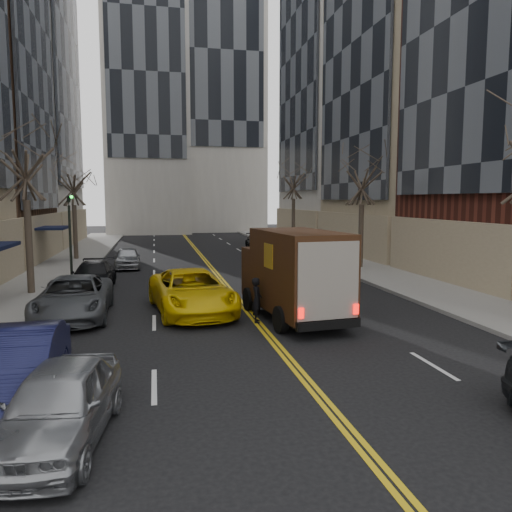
{
  "coord_description": "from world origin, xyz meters",
  "views": [
    {
      "loc": [
        -3.41,
        -3.19,
        4.23
      ],
      "look_at": [
        0.15,
        14.3,
        2.2
      ],
      "focal_mm": 35.0,
      "sensor_mm": 36.0,
      "label": 1
    }
  ],
  "objects": [
    {
      "name": "taxi",
      "position": [
        -2.1,
        15.29,
        0.8
      ],
      "size": [
        3.33,
        6.03,
        1.6
      ],
      "primitive_type": "imported",
      "rotation": [
        0.0,
        0.0,
        0.12
      ],
      "color": "#E2BB09",
      "rests_on": "ground"
    },
    {
      "name": "pedestrian",
      "position": [
        -0.01,
        13.35,
        0.78
      ],
      "size": [
        0.47,
        0.63,
        1.56
      ],
      "primitive_type": "imported",
      "rotation": [
        0.0,
        0.0,
        1.4
      ],
      "color": "black",
      "rests_on": "ground"
    },
    {
      "name": "tree_rt_far",
      "position": [
        8.8,
        40.0,
        6.74
      ],
      "size": [
        3.2,
        3.2,
        9.11
      ],
      "color": "#382D23",
      "rests_on": "sidewalk_right"
    },
    {
      "name": "parked_rt_c",
      "position": [
        5.1,
        37.88,
        0.66
      ],
      "size": [
        2.24,
        4.69,
        1.32
      ],
      "primitive_type": "imported",
      "rotation": [
        0.0,
        0.0,
        -0.09
      ],
      "color": "black",
      "rests_on": "ground"
    },
    {
      "name": "parked_rt_b",
      "position": [
        5.1,
        30.43,
        0.7
      ],
      "size": [
        2.45,
        5.07,
        1.39
      ],
      "primitive_type": "imported",
      "rotation": [
        0.0,
        0.0,
        0.03
      ],
      "color": "#A9ABB0",
      "rests_on": "ground"
    },
    {
      "name": "parked_lf_a",
      "position": [
        -5.1,
        5.63,
        0.69
      ],
      "size": [
        2.13,
        4.23,
        1.38
      ],
      "primitive_type": "imported",
      "rotation": [
        0.0,
        0.0,
        -0.13
      ],
      "color": "#96999D",
      "rests_on": "ground"
    },
    {
      "name": "sidewalk_left",
      "position": [
        -9.0,
        27.0,
        0.07
      ],
      "size": [
        4.0,
        66.0,
        0.15
      ],
      "primitive_type": "cube",
      "color": "slate",
      "rests_on": "ground"
    },
    {
      "name": "parked_lf_d",
      "position": [
        -6.3,
        21.07,
        0.65
      ],
      "size": [
        1.95,
        4.52,
        1.3
      ],
      "primitive_type": "imported",
      "rotation": [
        0.0,
        0.0,
        -0.03
      ],
      "color": "black",
      "rests_on": "ground"
    },
    {
      "name": "tree_lf_mid",
      "position": [
        -8.8,
        20.0,
        6.6
      ],
      "size": [
        3.2,
        3.2,
        8.91
      ],
      "color": "#382D23",
      "rests_on": "sidewalk_left"
    },
    {
      "name": "parked_lf_e",
      "position": [
        -5.1,
        28.35,
        0.65
      ],
      "size": [
        1.65,
        3.85,
        1.29
      ],
      "primitive_type": "imported",
      "rotation": [
        0.0,
        0.0,
        0.03
      ],
      "color": "#96999D",
      "rests_on": "ground"
    },
    {
      "name": "tree_rt_mid",
      "position": [
        8.8,
        25.0,
        6.17
      ],
      "size": [
        3.2,
        3.2,
        8.32
      ],
      "color": "#382D23",
      "rests_on": "sidewalk_right"
    },
    {
      "name": "traffic_signal",
      "position": [
        -7.39,
        22.0,
        2.82
      ],
      "size": [
        0.29,
        0.26,
        4.7
      ],
      "color": "black",
      "rests_on": "sidewalk_left"
    },
    {
      "name": "parked_lf_c",
      "position": [
        -6.3,
        15.27,
        0.74
      ],
      "size": [
        2.53,
        5.36,
        1.48
      ],
      "primitive_type": "imported",
      "rotation": [
        0.0,
        0.0,
        0.01
      ],
      "color": "#47494E",
      "rests_on": "ground"
    },
    {
      "name": "sidewalk_right",
      "position": [
        9.0,
        27.0,
        0.07
      ],
      "size": [
        4.0,
        66.0,
        0.15
      ],
      "primitive_type": "cube",
      "color": "slate",
      "rests_on": "ground"
    },
    {
      "name": "streetwall_right",
      "position": [
        16.38,
        32.2,
        15.09
      ],
      "size": [
        12.26,
        49.0,
        34.0
      ],
      "color": "#4C301E",
      "rests_on": "ground"
    },
    {
      "name": "tree_lf_far",
      "position": [
        -8.8,
        33.0,
        6.02
      ],
      "size": [
        3.2,
        3.2,
        8.12
      ],
      "color": "#382D23",
      "rests_on": "sidewalk_left"
    },
    {
      "name": "parked_lf_b",
      "position": [
        -6.3,
        7.42,
        0.79
      ],
      "size": [
        1.84,
        4.83,
        1.57
      ],
      "primitive_type": "imported",
      "rotation": [
        0.0,
        0.0,
        0.04
      ],
      "color": "black",
      "rests_on": "ground"
    },
    {
      "name": "parked_rt_a",
      "position": [
        5.1,
        21.18,
        0.79
      ],
      "size": [
        2.18,
        4.95,
        1.58
      ],
      "primitive_type": "imported",
      "rotation": [
        0.0,
        0.0,
        -0.11
      ],
      "color": "#43464A",
      "rests_on": "ground"
    },
    {
      "name": "ups_truck",
      "position": [
        1.34,
        13.48,
        1.6
      ],
      "size": [
        2.85,
        5.99,
        3.17
      ],
      "rotation": [
        0.0,
        0.0,
        0.11
      ],
      "color": "black",
      "rests_on": "ground"
    }
  ]
}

